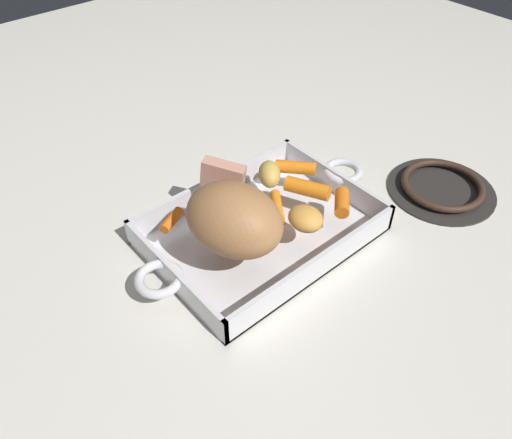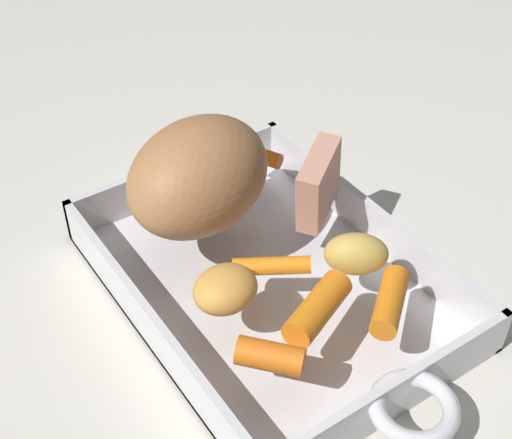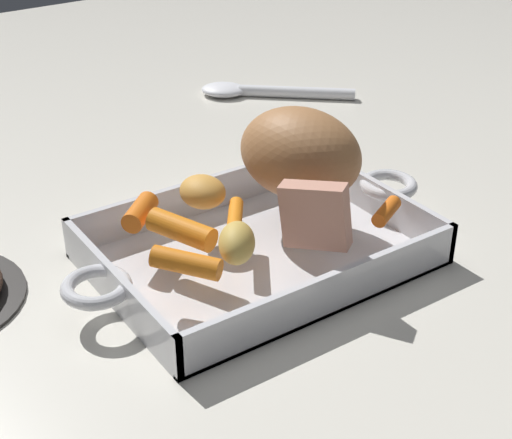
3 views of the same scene
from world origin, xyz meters
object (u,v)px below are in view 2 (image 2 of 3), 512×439
Objects in this scene: pork_roast at (199,176)px; potato_halved at (356,254)px; roasting_dish at (269,280)px; baby_carrot_center_right at (270,356)px; baby_carrot_southwest at (272,266)px; potato_near_roast at (225,289)px; baby_carrot_northeast at (318,308)px; baby_carrot_southeast at (260,155)px; roast_slice_thick at (318,184)px; baby_carrot_northwest at (390,302)px.

pork_roast is 0.14m from potato_halved.
baby_carrot_center_right is at bearing -34.55° from roasting_dish.
baby_carrot_center_right is (0.08, -0.05, 0.00)m from baby_carrot_southwest.
potato_near_roast reaches higher than baby_carrot_southwest.
roasting_dish is 0.09m from baby_carrot_northeast.
potato_near_roast is at bearing -80.68° from baby_carrot_southwest.
pork_roast reaches higher than baby_carrot_southeast.
baby_carrot_southeast is (-0.09, 0.00, -0.02)m from roast_slice_thick.
roasting_dish is at bearing 171.60° from baby_carrot_northeast.
baby_carrot_center_right is at bearing -48.55° from roast_slice_thick.
baby_carrot_southwest is at bearing 144.32° from baby_carrot_center_right.
baby_carrot_northwest is 0.93× the size of baby_carrot_northeast.
baby_carrot_northeast is at bearing 106.48° from baby_carrot_center_right.
baby_carrot_southwest is at bearing 8.25° from pork_roast.
baby_carrot_northeast is at bearing -0.26° from baby_carrot_southwest.
baby_carrot_northeast is (0.08, -0.01, 0.04)m from roasting_dish.
pork_roast is at bearing -160.41° from roasting_dish.
roast_slice_thick reaches higher than baby_carrot_northwest.
baby_carrot_center_right is (0.11, -0.13, -0.02)m from roast_slice_thick.
baby_carrot_southwest is (0.02, -0.01, 0.04)m from roasting_dish.
baby_carrot_southeast is at bearing 137.59° from potato_near_roast.
pork_roast reaches higher than baby_carrot_southwest.
roast_slice_thick reaches higher than baby_carrot_northeast.
baby_carrot_northeast is at bearing -115.58° from baby_carrot_northwest.
roasting_dish is 8.01× the size of potato_halved.
potato_near_roast is (-0.05, -0.05, 0.00)m from baby_carrot_northeast.
baby_carrot_northwest reaches higher than baby_carrot_southeast.
baby_carrot_southwest is at bearing -62.64° from roast_slice_thick.
potato_near_roast is at bearing -69.19° from roast_slice_thick.
baby_carrot_center_right is (-0.01, -0.10, 0.00)m from baby_carrot_northwest.
potato_halved is at bearing 113.55° from baby_carrot_northeast.
baby_carrot_northeast is (0.06, -0.00, 0.00)m from baby_carrot_southwest.
pork_roast reaches higher than potato_near_roast.
pork_roast is 2.15× the size of baby_carrot_southwest.
baby_carrot_center_right is (0.16, -0.04, -0.04)m from pork_roast.
pork_roast is at bearing -118.94° from roast_slice_thick.
baby_carrot_northeast is 0.06m from potato_halved.
pork_roast is 0.11m from potato_near_roast.
roasting_dish is at bearing -73.30° from roast_slice_thick.
pork_roast reaches higher than baby_carrot_center_right.
potato_near_roast reaches higher than baby_carrot_center_right.
potato_halved is at bearing -14.35° from roast_slice_thick.
baby_carrot_northwest is at bearing -7.25° from baby_carrot_southeast.
potato_halved is (0.03, 0.06, 0.01)m from baby_carrot_southwest.
baby_carrot_southeast is at bearing 149.22° from baby_carrot_southwest.
baby_carrot_northwest is 0.21m from baby_carrot_southeast.
baby_carrot_northeast reaches higher than roasting_dish.
pork_roast is 2.12× the size of baby_carrot_northwest.
roast_slice_thick reaches higher than baby_carrot_southwest.
baby_carrot_southwest is 0.05m from potato_near_roast.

